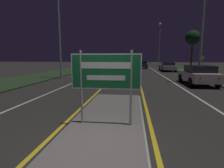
{
  "coord_description": "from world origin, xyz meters",
  "views": [
    {
      "loc": [
        0.8,
        -3.64,
        2.1
      ],
      "look_at": [
        0.0,
        2.89,
        1.1
      ],
      "focal_mm": 28.0,
      "sensor_mm": 36.0,
      "label": 1
    }
  ],
  "objects_px": {
    "highway_sign": "(106,74)",
    "car_receding_1": "(167,66)",
    "streetlight_right_far": "(160,39)",
    "car_approaching_0": "(101,71)",
    "streetlight_left_near": "(59,15)",
    "car_receding_2": "(142,64)",
    "streetlight_right_near": "(204,5)",
    "car_receding_0": "(198,75)",
    "warning_sign": "(202,62)"
  },
  "relations": [
    {
      "from": "car_receding_2",
      "to": "streetlight_right_far",
      "type": "bearing_deg",
      "value": 58.18
    },
    {
      "from": "streetlight_right_near",
      "to": "warning_sign",
      "type": "relative_size",
      "value": 4.28
    },
    {
      "from": "streetlight_right_near",
      "to": "streetlight_left_near",
      "type": "bearing_deg",
      "value": 173.6
    },
    {
      "from": "streetlight_right_far",
      "to": "car_receding_1",
      "type": "height_order",
      "value": "streetlight_right_far"
    },
    {
      "from": "streetlight_right_near",
      "to": "car_approaching_0",
      "type": "relative_size",
      "value": 2.25
    },
    {
      "from": "car_receding_0",
      "to": "car_receding_2",
      "type": "xyz_separation_m",
      "value": [
        -3.26,
        21.33,
        -0.03
      ]
    },
    {
      "from": "highway_sign",
      "to": "streetlight_right_near",
      "type": "bearing_deg",
      "value": 58.68
    },
    {
      "from": "highway_sign",
      "to": "car_approaching_0",
      "type": "bearing_deg",
      "value": 101.3
    },
    {
      "from": "car_receding_0",
      "to": "streetlight_right_near",
      "type": "bearing_deg",
      "value": 67.68
    },
    {
      "from": "streetlight_left_near",
      "to": "car_approaching_0",
      "type": "relative_size",
      "value": 2.23
    },
    {
      "from": "streetlight_left_near",
      "to": "car_receding_0",
      "type": "height_order",
      "value": "streetlight_left_near"
    },
    {
      "from": "streetlight_right_far",
      "to": "car_receding_1",
      "type": "xyz_separation_m",
      "value": [
        -0.59,
        -14.13,
        -5.69
      ]
    },
    {
      "from": "car_receding_1",
      "to": "streetlight_right_far",
      "type": "bearing_deg",
      "value": 87.62
    },
    {
      "from": "car_receding_0",
      "to": "car_receding_2",
      "type": "height_order",
      "value": "car_receding_0"
    },
    {
      "from": "streetlight_right_far",
      "to": "car_receding_1",
      "type": "bearing_deg",
      "value": -92.38
    },
    {
      "from": "streetlight_right_far",
      "to": "streetlight_right_near",
      "type": "bearing_deg",
      "value": -90.88
    },
    {
      "from": "streetlight_left_near",
      "to": "car_receding_2",
      "type": "bearing_deg",
      "value": 64.77
    },
    {
      "from": "car_receding_1",
      "to": "car_receding_2",
      "type": "distance_m",
      "value": 8.32
    },
    {
      "from": "car_receding_1",
      "to": "car_receding_2",
      "type": "bearing_deg",
      "value": 114.88
    },
    {
      "from": "car_receding_1",
      "to": "car_approaching_0",
      "type": "distance_m",
      "value": 13.79
    },
    {
      "from": "highway_sign",
      "to": "streetlight_left_near",
      "type": "relative_size",
      "value": 0.22
    },
    {
      "from": "streetlight_right_far",
      "to": "car_receding_1",
      "type": "relative_size",
      "value": 2.12
    },
    {
      "from": "highway_sign",
      "to": "warning_sign",
      "type": "height_order",
      "value": "warning_sign"
    },
    {
      "from": "car_receding_1",
      "to": "car_receding_2",
      "type": "height_order",
      "value": "car_receding_2"
    },
    {
      "from": "car_receding_2",
      "to": "warning_sign",
      "type": "bearing_deg",
      "value": -58.09
    },
    {
      "from": "streetlight_right_near",
      "to": "warning_sign",
      "type": "bearing_deg",
      "value": 68.69
    },
    {
      "from": "highway_sign",
      "to": "car_approaching_0",
      "type": "height_order",
      "value": "highway_sign"
    },
    {
      "from": "highway_sign",
      "to": "streetlight_right_far",
      "type": "relative_size",
      "value": 0.22
    },
    {
      "from": "highway_sign",
      "to": "car_receding_2",
      "type": "height_order",
      "value": "highway_sign"
    },
    {
      "from": "streetlight_left_near",
      "to": "warning_sign",
      "type": "distance_m",
      "value": 18.3
    },
    {
      "from": "streetlight_left_near",
      "to": "car_approaching_0",
      "type": "xyz_separation_m",
      "value": [
        3.95,
        0.49,
        -5.38
      ]
    },
    {
      "from": "car_receding_1",
      "to": "car_approaching_0",
      "type": "relative_size",
      "value": 1.05
    },
    {
      "from": "highway_sign",
      "to": "car_receding_1",
      "type": "relative_size",
      "value": 0.48
    },
    {
      "from": "car_receding_2",
      "to": "car_approaching_0",
      "type": "distance_m",
      "value": 19.09
    },
    {
      "from": "streetlight_right_far",
      "to": "car_receding_0",
      "type": "relative_size",
      "value": 2.2
    },
    {
      "from": "highway_sign",
      "to": "streetlight_right_far",
      "type": "bearing_deg",
      "value": 79.87
    },
    {
      "from": "streetlight_right_far",
      "to": "car_approaching_0",
      "type": "bearing_deg",
      "value": -109.9
    },
    {
      "from": "streetlight_right_far",
      "to": "car_receding_2",
      "type": "relative_size",
      "value": 2.38
    },
    {
      "from": "highway_sign",
      "to": "car_receding_1",
      "type": "xyz_separation_m",
      "value": [
        6.05,
        23.01,
        -0.89
      ]
    },
    {
      "from": "car_approaching_0",
      "to": "warning_sign",
      "type": "bearing_deg",
      "value": 29.95
    },
    {
      "from": "streetlight_right_far",
      "to": "car_receding_0",
      "type": "distance_m",
      "value": 28.49
    },
    {
      "from": "warning_sign",
      "to": "car_receding_0",
      "type": "bearing_deg",
      "value": -111.41
    },
    {
      "from": "car_receding_2",
      "to": "car_receding_1",
      "type": "bearing_deg",
      "value": -65.12
    },
    {
      "from": "streetlight_left_near",
      "to": "car_receding_0",
      "type": "relative_size",
      "value": 2.2
    },
    {
      "from": "streetlight_right_near",
      "to": "car_receding_1",
      "type": "bearing_deg",
      "value": 90.78
    },
    {
      "from": "streetlight_right_near",
      "to": "warning_sign",
      "type": "xyz_separation_m",
      "value": [
        3.46,
        8.88,
        -4.69
      ]
    },
    {
      "from": "highway_sign",
      "to": "streetlight_left_near",
      "type": "xyz_separation_m",
      "value": [
        -6.37,
        11.63,
        4.5
      ]
    },
    {
      "from": "highway_sign",
      "to": "streetlight_left_near",
      "type": "height_order",
      "value": "streetlight_left_near"
    },
    {
      "from": "car_receding_0",
      "to": "car_approaching_0",
      "type": "relative_size",
      "value": 1.01
    },
    {
      "from": "streetlight_left_near",
      "to": "car_receding_0",
      "type": "xyz_separation_m",
      "value": [
        12.18,
        -2.41,
        -5.33
      ]
    }
  ]
}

